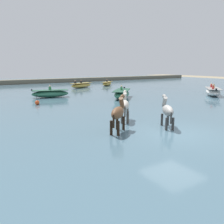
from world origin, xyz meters
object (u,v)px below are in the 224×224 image
horse_trailing_bay (118,113)px  channel_buoy (37,102)px  boat_far_offshore (107,84)px  boat_distant_east (50,94)px  horse_lead_grey (167,111)px  horse_flank_pinto (125,106)px  boat_distant_west (122,94)px  boat_far_inshore (81,85)px  boat_near_port (213,92)px

horse_trailing_bay → channel_buoy: horse_trailing_bay is taller
boat_far_offshore → boat_distant_east: bearing=-143.7°
channel_buoy → horse_trailing_bay: bearing=-82.1°
horse_lead_grey → channel_buoy: size_ratio=2.26×
horse_trailing_bay → boat_far_offshore: size_ratio=0.63×
horse_flank_pinto → channel_buoy: 8.80m
horse_trailing_bay → boat_distant_west: size_ratio=0.53×
boat_far_inshore → boat_distant_west: bearing=-95.0°
boat_distant_west → channel_buoy: 8.13m
boat_distant_west → boat_distant_east: bearing=143.6°
horse_lead_grey → boat_far_inshore: bearing=76.8°
channel_buoy → boat_distant_east: bearing=59.5°
channel_buoy → boat_distant_west: bearing=-3.1°
boat_far_inshore → boat_distant_west: 12.02m
boat_far_inshore → boat_distant_west: (-1.05, -11.97, 0.05)m
horse_lead_grey → horse_trailing_bay: size_ratio=0.95×
horse_trailing_bay → horse_flank_pinto: 2.27m
horse_trailing_bay → horse_flank_pinto: bearing=46.5°
horse_trailing_bay → boat_far_offshore: (12.88, 22.56, -0.61)m
horse_trailing_bay → boat_distant_east: size_ratio=0.52×
boat_near_port → boat_far_offshore: bearing=101.0°
horse_trailing_bay → horse_flank_pinto: (1.56, 1.65, -0.02)m
boat_distant_west → channel_buoy: (-8.12, 0.44, -0.21)m
horse_flank_pinto → boat_distant_east: size_ratio=0.51×
boat_distant_east → boat_far_inshore: (6.89, 7.66, -0.03)m
horse_lead_grey → boat_distant_east: horse_lead_grey is taller
boat_distant_west → channel_buoy: boat_distant_west is taller
horse_flank_pinto → boat_near_port: (14.58, 4.16, -0.49)m
horse_trailing_bay → boat_near_port: 17.16m
channel_buoy → boat_far_inshore: bearing=51.5°
horse_flank_pinto → boat_distant_west: horse_flank_pinto is taller
boat_far_inshore → channel_buoy: 14.73m
horse_lead_grey → boat_far_offshore: size_ratio=0.60×
boat_near_port → boat_distant_west: (-9.39, 3.66, -0.01)m
boat_distant_east → horse_lead_grey: bearing=-83.3°
horse_trailing_bay → boat_far_inshore: bearing=70.0°
horse_flank_pinto → boat_near_port: 15.17m
boat_far_offshore → boat_far_inshore: 5.21m
boat_distant_west → channel_buoy: size_ratio=4.51×
boat_distant_west → horse_lead_grey: bearing=-112.3°
horse_trailing_bay → boat_far_inshore: (7.79, 21.44, -0.57)m
horse_lead_grey → horse_flank_pinto: 2.52m
boat_near_port → channel_buoy: (-17.51, 4.11, -0.21)m
horse_lead_grey → boat_distant_east: bearing=96.7°
horse_flank_pinto → boat_near_port: horse_flank_pinto is taller
horse_trailing_bay → boat_near_port: bearing=19.8°
horse_trailing_bay → channel_buoy: bearing=97.9°
boat_near_port → channel_buoy: size_ratio=4.40×
channel_buoy → boat_far_offshore: bearing=41.6°
horse_lead_grey → boat_far_inshore: horse_lead_grey is taller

